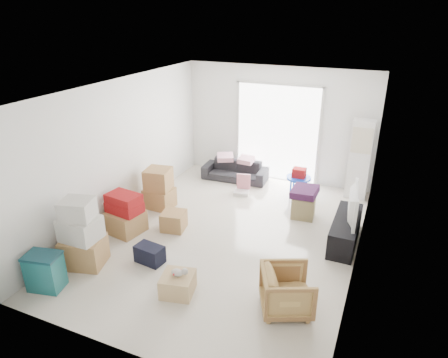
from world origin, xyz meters
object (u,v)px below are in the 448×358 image
television (347,215)px  kids_table (299,176)px  ottoman (303,207)px  tv_console (345,230)px  storage_bins (45,271)px  wood_crate (178,284)px  sofa (235,168)px  ac_tower (360,160)px  armchair (287,289)px

television → kids_table: (-1.23, 1.53, -0.06)m
ottoman → kids_table: (-0.33, 0.88, 0.26)m
tv_console → television: size_ratio=1.39×
ottoman → television: bearing=-35.6°
television → storage_bins: (-3.90, -3.09, -0.24)m
ottoman → wood_crate: bearing=-110.5°
television → sofa: size_ratio=0.65×
ottoman → wood_crate: size_ratio=0.96×
ac_tower → kids_table: size_ratio=2.63×
tv_console → kids_table: kids_table is taller
storage_bins → sofa: bearing=78.2°
tv_console → armchair: bearing=-103.1°
television → wood_crate: size_ratio=2.22×
kids_table → ottoman: bearing=-69.7°
ac_tower → sofa: (-2.82, -0.15, -0.57)m
ac_tower → wood_crate: bearing=-114.3°
storage_bins → ottoman: 4.79m
sofa → kids_table: bearing=-15.0°
sofa → storage_bins: size_ratio=2.69×
tv_console → wood_crate: size_ratio=3.09×
ac_tower → armchair: ac_tower is taller
television → tv_console: bearing=-0.0°
sofa → armchair: (2.37, -3.99, 0.04)m
kids_table → storage_bins: bearing=-120.0°
kids_table → television: bearing=-51.3°
armchair → storage_bins: (-3.41, -0.97, -0.06)m
tv_console → kids_table: 1.98m
television → wood_crate: 3.19m
tv_console → ac_tower: bearing=91.4°
television → ottoman: size_ratio=2.32×
tv_console → ottoman: bearing=144.4°
tv_console → armchair: (-0.49, -2.13, 0.11)m
kids_table → wood_crate: kids_table is taller
tv_console → television: (0.00, 0.00, 0.30)m
ac_tower → wood_crate: (-2.00, -4.43, -0.72)m
television → ottoman: 1.15m
ac_tower → tv_console: 2.11m
television → ottoman: (-0.90, 0.65, -0.32)m
tv_console → wood_crate: bearing=-130.3°
ac_tower → kids_table: 1.33m
tv_console → storage_bins: (-3.90, -3.09, 0.06)m
tv_console → wood_crate: tv_console is taller
tv_console → armchair: 2.18m
television → armchair: armchair is taller
television → wood_crate: television is taller
tv_console → kids_table: (-1.23, 1.53, 0.24)m
wood_crate → storage_bins: bearing=-159.9°
television → kids_table: 1.96m
wood_crate → ac_tower: bearing=65.7°
ac_tower → tv_console: (0.05, -2.01, -0.64)m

